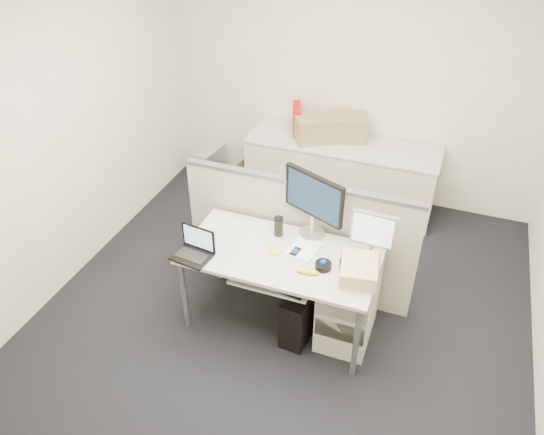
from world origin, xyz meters
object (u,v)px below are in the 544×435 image
at_px(desk, 281,260).
at_px(monitor_main, 313,206).
at_px(desk_phone, 357,271).
at_px(laptop, 191,246).

distance_m(desk, monitor_main, 0.49).
relative_size(monitor_main, desk_phone, 2.36).
bearing_deg(monitor_main, desk_phone, -14.84).
xyz_separation_m(monitor_main, desk_phone, (0.45, -0.36, -0.24)).
distance_m(laptop, desk_phone, 1.25).
bearing_deg(monitor_main, desk, -91.42).
bearing_deg(monitor_main, laptop, -118.38).
bearing_deg(desk_phone, desk, 155.82).
xyz_separation_m(desk, monitor_main, (0.15, 0.32, 0.34)).
relative_size(desk, desk_phone, 6.40).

